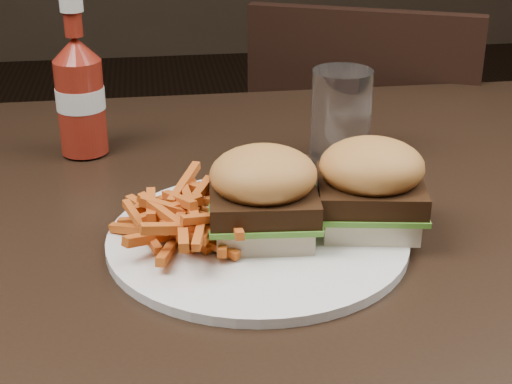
{
  "coord_description": "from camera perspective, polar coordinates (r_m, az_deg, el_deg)",
  "views": [
    {
      "loc": [
        -0.02,
        -0.74,
        1.11
      ],
      "look_at": [
        0.08,
        -0.07,
        0.8
      ],
      "focal_mm": 55.0,
      "sensor_mm": 36.0,
      "label": 1
    }
  ],
  "objects": [
    {
      "name": "dining_table",
      "position": [
        0.83,
        -5.99,
        -2.74
      ],
      "size": [
        1.2,
        0.8,
        0.04
      ],
      "primitive_type": "cube",
      "color": "black",
      "rests_on": "ground"
    },
    {
      "name": "chair_far",
      "position": [
        1.59,
        7.96,
        -0.94
      ],
      "size": [
        0.52,
        0.52,
        0.04
      ],
      "primitive_type": "cube",
      "rotation": [
        0.0,
        0.0,
        2.74
      ],
      "color": "black",
      "rests_on": "ground"
    },
    {
      "name": "plate",
      "position": [
        0.75,
        0.11,
        -3.43
      ],
      "size": [
        0.29,
        0.29,
        0.01
      ],
      "primitive_type": "cylinder",
      "color": "white",
      "rests_on": "dining_table"
    },
    {
      "name": "sandwich_half_a",
      "position": [
        0.74,
        0.53,
        -2.45
      ],
      "size": [
        0.1,
        0.09,
        0.02
      ],
      "primitive_type": "cube",
      "rotation": [
        0.0,
        0.0,
        -0.08
      ],
      "color": "beige",
      "rests_on": "plate"
    },
    {
      "name": "sandwich_half_b",
      "position": [
        0.77,
        8.19,
        -1.74
      ],
      "size": [
        0.1,
        0.1,
        0.02
      ],
      "primitive_type": "cube",
      "rotation": [
        0.0,
        0.0,
        -0.17
      ],
      "color": "#F6DCC3",
      "rests_on": "plate"
    },
    {
      "name": "fries_pile",
      "position": [
        0.74,
        -4.86,
        -1.83
      ],
      "size": [
        0.12,
        0.12,
        0.04
      ],
      "primitive_type": null,
      "rotation": [
        0.0,
        0.0,
        -0.04
      ],
      "color": "#B65D0E",
      "rests_on": "plate"
    },
    {
      "name": "ketchup_bottle",
      "position": [
        0.97,
        -12.59,
        6.06
      ],
      "size": [
        0.07,
        0.07,
        0.11
      ],
      "primitive_type": "cylinder",
      "rotation": [
        0.0,
        0.0,
        -0.35
      ],
      "color": "maroon",
      "rests_on": "dining_table"
    },
    {
      "name": "tumbler",
      "position": [
        0.93,
        6.2,
        5.49
      ],
      "size": [
        0.09,
        0.09,
        0.11
      ],
      "primitive_type": "cylinder",
      "rotation": [
        0.0,
        0.0,
        -0.38
      ],
      "color": "white",
      "rests_on": "dining_table"
    }
  ]
}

